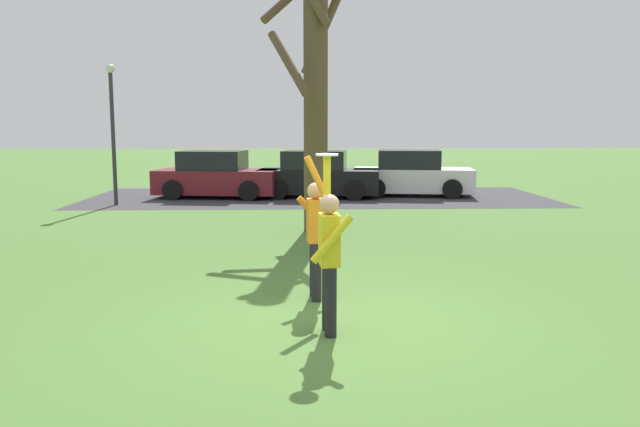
{
  "coord_description": "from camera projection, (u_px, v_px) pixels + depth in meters",
  "views": [
    {
      "loc": [
        -0.4,
        -7.51,
        2.43
      ],
      "look_at": [
        -0.12,
        1.06,
        1.23
      ],
      "focal_mm": 35.33,
      "sensor_mm": 36.0,
      "label": 1
    }
  ],
  "objects": [
    {
      "name": "lamppost_by_lot",
      "position": [
        112.0,
        120.0,
        19.03
      ],
      "size": [
        0.28,
        0.28,
        4.26
      ],
      "color": "#2D2D33",
      "rests_on": "ground_plane"
    },
    {
      "name": "parking_strip",
      "position": [
        318.0,
        197.0,
        21.57
      ],
      "size": [
        15.52,
        6.4,
        0.01
      ],
      "primitive_type": "cube",
      "color": "#38383D",
      "rests_on": "ground_plane"
    },
    {
      "name": "bare_tree_tall",
      "position": [
        314.0,
        87.0,
        14.17
      ],
      "size": [
        2.02,
        2.38,
        6.35
      ],
      "color": "brown",
      "rests_on": "ground_plane"
    },
    {
      "name": "parked_car_maroon",
      "position": [
        216.0,
        176.0,
        21.37
      ],
      "size": [
        4.31,
        2.45,
        1.59
      ],
      "rotation": [
        0.0,
        0.0,
        -0.14
      ],
      "color": "maroon",
      "rests_on": "ground_plane"
    },
    {
      "name": "person_defender",
      "position": [
        315.0,
        230.0,
        8.77
      ],
      "size": [
        0.49,
        0.57,
        2.04
      ],
      "rotation": [
        0.0,
        0.0,
        4.79
      ],
      "color": "black",
      "rests_on": "ground_plane"
    },
    {
      "name": "ground_plane",
      "position": [
        333.0,
        323.0,
        7.79
      ],
      "size": [
        120.0,
        120.0,
        0.0
      ],
      "primitive_type": "plane",
      "color": "#4C7533"
    },
    {
      "name": "frisbee_disc",
      "position": [
        327.0,
        155.0,
        7.36
      ],
      "size": [
        0.27,
        0.27,
        0.02
      ],
      "primitive_type": "cylinder",
      "color": "white",
      "rests_on": "person_catcher"
    },
    {
      "name": "person_catcher",
      "position": [
        329.0,
        251.0,
        7.29
      ],
      "size": [
        0.49,
        0.56,
        2.08
      ],
      "rotation": [
        0.0,
        0.0,
        1.65
      ],
      "color": "black",
      "rests_on": "ground_plane"
    },
    {
      "name": "parked_car_black",
      "position": [
        318.0,
        176.0,
        21.5
      ],
      "size": [
        4.31,
        2.45,
        1.59
      ],
      "rotation": [
        0.0,
        0.0,
        -0.14
      ],
      "color": "black",
      "rests_on": "ground_plane"
    },
    {
      "name": "parked_car_white",
      "position": [
        412.0,
        175.0,
        21.96
      ],
      "size": [
        4.31,
        2.45,
        1.59
      ],
      "rotation": [
        0.0,
        0.0,
        -0.14
      ],
      "color": "white",
      "rests_on": "ground_plane"
    }
  ]
}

